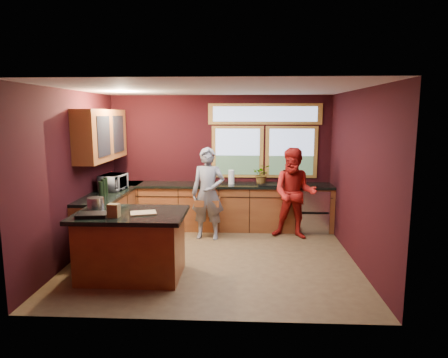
# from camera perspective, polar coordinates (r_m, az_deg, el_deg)

# --- Properties ---
(floor) EXTENTS (4.50, 4.50, 0.00)m
(floor) POSITION_cam_1_polar(r_m,az_deg,el_deg) (6.64, -1.50, -11.20)
(floor) COLOR brown
(floor) RESTS_ON ground
(room_shell) EXTENTS (4.52, 4.02, 2.71)m
(room_shell) POSITION_cam_1_polar(r_m,az_deg,el_deg) (6.63, -6.52, 4.70)
(room_shell) COLOR black
(room_shell) RESTS_ON ground
(back_counter) EXTENTS (4.50, 0.64, 0.93)m
(back_counter) POSITION_cam_1_polar(r_m,az_deg,el_deg) (8.12, 0.80, -3.95)
(back_counter) COLOR brown
(back_counter) RESTS_ON floor
(left_counter) EXTENTS (0.64, 2.30, 0.93)m
(left_counter) POSITION_cam_1_polar(r_m,az_deg,el_deg) (7.68, -15.73, -5.05)
(left_counter) COLOR brown
(left_counter) RESTS_ON floor
(island) EXTENTS (1.55, 1.05, 0.95)m
(island) POSITION_cam_1_polar(r_m,az_deg,el_deg) (5.93, -13.08, -9.08)
(island) COLOR brown
(island) RESTS_ON floor
(person_grey) EXTENTS (0.67, 0.48, 1.71)m
(person_grey) POSITION_cam_1_polar(r_m,az_deg,el_deg) (7.43, -2.30, -2.10)
(person_grey) COLOR slate
(person_grey) RESTS_ON floor
(person_red) EXTENTS (0.96, 0.82, 1.71)m
(person_red) POSITION_cam_1_polar(r_m,az_deg,el_deg) (7.56, 10.03, -2.05)
(person_red) COLOR maroon
(person_red) RESTS_ON floor
(microwave) EXTENTS (0.43, 0.58, 0.30)m
(microwave) POSITION_cam_1_polar(r_m,az_deg,el_deg) (7.62, -15.55, -0.46)
(microwave) COLOR #999999
(microwave) RESTS_ON left_counter
(potted_plant) EXTENTS (0.35, 0.31, 0.39)m
(potted_plant) POSITION_cam_1_polar(r_m,az_deg,el_deg) (8.05, 5.43, 0.69)
(potted_plant) COLOR #999999
(potted_plant) RESTS_ON back_counter
(paper_towel) EXTENTS (0.12, 0.12, 0.28)m
(paper_towel) POSITION_cam_1_polar(r_m,az_deg,el_deg) (8.00, 1.05, 0.28)
(paper_towel) COLOR silver
(paper_towel) RESTS_ON back_counter
(cutting_board) EXTENTS (0.41, 0.34, 0.02)m
(cutting_board) POSITION_cam_1_polar(r_m,az_deg,el_deg) (5.70, -11.45, -4.78)
(cutting_board) COLOR tan
(cutting_board) RESTS_ON island
(stock_pot) EXTENTS (0.24, 0.24, 0.18)m
(stock_pot) POSITION_cam_1_polar(r_m,az_deg,el_deg) (6.09, -17.88, -3.36)
(stock_pot) COLOR silver
(stock_pot) RESTS_ON island
(paper_bag) EXTENTS (0.16, 0.14, 0.18)m
(paper_bag) POSITION_cam_1_polar(r_m,az_deg,el_deg) (5.59, -15.47, -4.36)
(paper_bag) COLOR brown
(paper_bag) RESTS_ON island
(black_tray) EXTENTS (0.44, 0.34, 0.05)m
(black_tray) POSITION_cam_1_polar(r_m,az_deg,el_deg) (5.71, -18.31, -4.89)
(black_tray) COLOR black
(black_tray) RESTS_ON island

